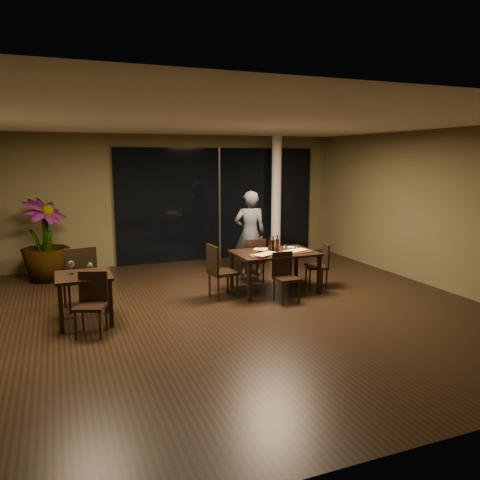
# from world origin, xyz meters

# --- Properties ---
(ground) EXTENTS (8.00, 8.00, 0.00)m
(ground) POSITION_xyz_m (0.00, 0.00, 0.00)
(ground) COLOR black
(ground) RESTS_ON ground
(wall_back) EXTENTS (8.00, 0.10, 3.00)m
(wall_back) POSITION_xyz_m (0.00, 4.05, 1.50)
(wall_back) COLOR #4D4529
(wall_back) RESTS_ON ground
(wall_front) EXTENTS (8.00, 0.10, 3.00)m
(wall_front) POSITION_xyz_m (0.00, -4.05, 1.50)
(wall_front) COLOR #4D4529
(wall_front) RESTS_ON ground
(wall_right) EXTENTS (0.10, 8.00, 3.00)m
(wall_right) POSITION_xyz_m (4.05, 0.00, 1.50)
(wall_right) COLOR #4D4529
(wall_right) RESTS_ON ground
(ceiling) EXTENTS (8.00, 8.00, 0.04)m
(ceiling) POSITION_xyz_m (0.00, 0.00, 3.02)
(ceiling) COLOR silver
(ceiling) RESTS_ON wall_back
(window_panel) EXTENTS (5.00, 0.06, 2.70)m
(window_panel) POSITION_xyz_m (1.00, 3.96, 1.35)
(window_panel) COLOR black
(window_panel) RESTS_ON ground
(column) EXTENTS (0.24, 0.24, 3.00)m
(column) POSITION_xyz_m (2.40, 3.65, 1.50)
(column) COLOR white
(column) RESTS_ON ground
(main_table) EXTENTS (1.50, 1.00, 0.75)m
(main_table) POSITION_xyz_m (1.00, 0.80, 0.68)
(main_table) COLOR black
(main_table) RESTS_ON ground
(side_table) EXTENTS (0.80, 0.80, 0.75)m
(side_table) POSITION_xyz_m (-2.40, 0.30, 0.62)
(side_table) COLOR black
(side_table) RESTS_ON ground
(chair_main_far) EXTENTS (0.43, 0.43, 0.89)m
(chair_main_far) POSITION_xyz_m (0.89, 1.52, 0.50)
(chair_main_far) COLOR black
(chair_main_far) RESTS_ON ground
(chair_main_near) EXTENTS (0.40, 0.40, 0.84)m
(chair_main_near) POSITION_xyz_m (0.92, 0.23, 0.47)
(chair_main_near) COLOR black
(chair_main_near) RESTS_ON ground
(chair_main_left) EXTENTS (0.50, 0.50, 0.97)m
(chair_main_left) POSITION_xyz_m (-0.12, 0.75, 0.54)
(chair_main_left) COLOR black
(chair_main_left) RESTS_ON ground
(chair_main_right) EXTENTS (0.49, 0.49, 0.85)m
(chair_main_right) POSITION_xyz_m (1.94, 0.74, 0.47)
(chair_main_right) COLOR black
(chair_main_right) RESTS_ON ground
(chair_side_far) EXTENTS (0.57, 0.57, 1.06)m
(chair_side_far) POSITION_xyz_m (-2.42, 0.94, 0.59)
(chair_side_far) COLOR black
(chair_side_far) RESTS_ON ground
(chair_side_near) EXTENTS (0.52, 0.52, 0.88)m
(chair_side_near) POSITION_xyz_m (-2.33, -0.18, 0.49)
(chair_side_near) COLOR black
(chair_side_near) RESTS_ON ground
(diner) EXTENTS (0.69, 0.54, 1.79)m
(diner) POSITION_xyz_m (1.03, 2.06, 0.90)
(diner) COLOR #303235
(diner) RESTS_ON ground
(potted_plant) EXTENTS (1.28, 1.28, 1.66)m
(potted_plant) POSITION_xyz_m (-2.97, 3.20, 0.83)
(potted_plant) COLOR #1B4818
(potted_plant) RESTS_ON ground
(pizza_board_left) EXTENTS (0.59, 0.35, 0.01)m
(pizza_board_left) POSITION_xyz_m (0.70, 0.54, 0.76)
(pizza_board_left) COLOR #422715
(pizza_board_left) RESTS_ON main_table
(pizza_board_right) EXTENTS (0.63, 0.41, 0.01)m
(pizza_board_right) POSITION_xyz_m (1.34, 0.63, 0.76)
(pizza_board_right) COLOR #4F2B19
(pizza_board_right) RESTS_ON main_table
(oblong_pizza_left) EXTENTS (0.50, 0.40, 0.02)m
(oblong_pizza_left) POSITION_xyz_m (0.70, 0.54, 0.77)
(oblong_pizza_left) COLOR maroon
(oblong_pizza_left) RESTS_ON pizza_board_left
(oblong_pizza_right) EXTENTS (0.48, 0.32, 0.02)m
(oblong_pizza_right) POSITION_xyz_m (1.34, 0.63, 0.77)
(oblong_pizza_right) COLOR maroon
(oblong_pizza_right) RESTS_ON pizza_board_right
(round_pizza) EXTENTS (0.28, 0.28, 0.01)m
(round_pizza) POSITION_xyz_m (0.84, 1.05, 0.76)
(round_pizza) COLOR #C93E16
(round_pizza) RESTS_ON main_table
(bottle_a) EXTENTS (0.06, 0.06, 0.29)m
(bottle_a) POSITION_xyz_m (0.93, 0.88, 0.89)
(bottle_a) COLOR black
(bottle_a) RESTS_ON main_table
(bottle_b) EXTENTS (0.07, 0.07, 0.31)m
(bottle_b) POSITION_xyz_m (1.06, 0.84, 0.90)
(bottle_b) COLOR black
(bottle_b) RESTS_ON main_table
(bottle_c) EXTENTS (0.06, 0.06, 0.28)m
(bottle_c) POSITION_xyz_m (1.01, 0.90, 0.89)
(bottle_c) COLOR black
(bottle_c) RESTS_ON main_table
(tumbler_left) EXTENTS (0.08, 0.08, 0.09)m
(tumbler_left) POSITION_xyz_m (0.75, 0.90, 0.79)
(tumbler_left) COLOR white
(tumbler_left) RESTS_ON main_table
(tumbler_right) EXTENTS (0.08, 0.08, 0.10)m
(tumbler_right) POSITION_xyz_m (1.26, 0.88, 0.80)
(tumbler_right) COLOR white
(tumbler_right) RESTS_ON main_table
(napkin_near) EXTENTS (0.20, 0.13, 0.01)m
(napkin_near) POSITION_xyz_m (1.51, 0.66, 0.76)
(napkin_near) COLOR silver
(napkin_near) RESTS_ON main_table
(napkin_far) EXTENTS (0.20, 0.16, 0.01)m
(napkin_far) POSITION_xyz_m (1.48, 1.04, 0.76)
(napkin_far) COLOR silver
(napkin_far) RESTS_ON main_table
(wine_glass_a) EXTENTS (0.09, 0.09, 0.20)m
(wine_glass_a) POSITION_xyz_m (-2.56, 0.41, 0.85)
(wine_glass_a) COLOR white
(wine_glass_a) RESTS_ON side_table
(wine_glass_b) EXTENTS (0.08, 0.08, 0.18)m
(wine_glass_b) POSITION_xyz_m (-2.30, 0.23, 0.84)
(wine_glass_b) COLOR white
(wine_glass_b) RESTS_ON side_table
(side_napkin) EXTENTS (0.21, 0.17, 0.01)m
(side_napkin) POSITION_xyz_m (-2.38, 0.07, 0.76)
(side_napkin) COLOR white
(side_napkin) RESTS_ON side_table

